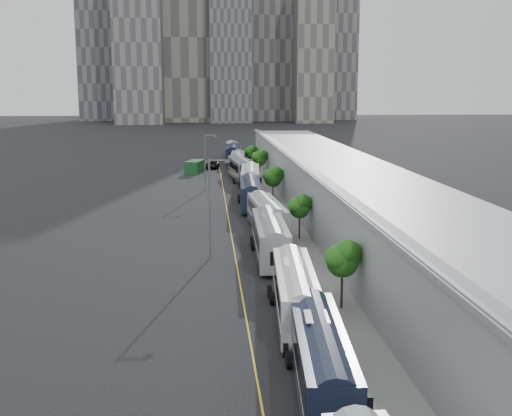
{
  "coord_description": "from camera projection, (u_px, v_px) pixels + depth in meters",
  "views": [
    {
      "loc": [
        -4.13,
        -10.01,
        15.95
      ],
      "look_at": [
        1.27,
        59.81,
        3.0
      ],
      "focal_mm": 45.0,
      "sensor_mm": 36.0,
      "label": 1
    }
  ],
  "objects": [
    {
      "name": "shipping_container",
      "position": [
        195.0,
        167.0,
        124.55
      ],
      "size": [
        4.0,
        6.3,
        2.4
      ],
      "primitive_type": "cube",
      "rotation": [
        0.0,
        0.0,
        -0.26
      ],
      "color": "#133E1B",
      "rests_on": "ground"
    },
    {
      "name": "bus_9",
      "position": [
        233.0,
        156.0,
        140.63
      ],
      "size": [
        3.72,
        14.08,
        4.07
      ],
      "rotation": [
        0.0,
        0.0,
        -0.07
      ],
      "color": "black",
      "rests_on": "ground"
    },
    {
      "name": "bus_10",
      "position": [
        233.0,
        151.0,
        154.49
      ],
      "size": [
        2.95,
        12.26,
        3.56
      ],
      "rotation": [
        0.0,
        0.0,
        0.04
      ],
      "color": "silver",
      "rests_on": "ground"
    },
    {
      "name": "bus_5",
      "position": [
        250.0,
        196.0,
        87.75
      ],
      "size": [
        3.26,
        13.53,
        3.93
      ],
      "rotation": [
        0.0,
        0.0,
        -0.04
      ],
      "color": "#161F32",
      "rests_on": "ground"
    },
    {
      "name": "suv",
      "position": [
        212.0,
        165.0,
        131.81
      ],
      "size": [
        3.27,
        5.87,
        1.55
      ],
      "primitive_type": "imported",
      "rotation": [
        0.0,
        0.0,
        -0.13
      ],
      "color": "black",
      "rests_on": "ground"
    },
    {
      "name": "sidewalk",
      "position": [
        332.0,
        243.0,
        67.62
      ],
      "size": [
        10.0,
        170.0,
        0.12
      ],
      "primitive_type": "cube",
      "color": "gray",
      "rests_on": "ground"
    },
    {
      "name": "bus_8",
      "position": [
        238.0,
        163.0,
        126.77
      ],
      "size": [
        3.62,
        13.26,
        3.83
      ],
      "rotation": [
        0.0,
        0.0,
        -0.08
      ],
      "color": "#A7AAB1",
      "rests_on": "ground"
    },
    {
      "name": "bus_3",
      "position": [
        270.0,
        242.0,
        61.0
      ],
      "size": [
        3.13,
        13.83,
        4.02
      ],
      "rotation": [
        0.0,
        0.0,
        -0.03
      ],
      "color": "gray",
      "rests_on": "ground"
    },
    {
      "name": "bus_2",
      "position": [
        295.0,
        297.0,
        44.87
      ],
      "size": [
        3.54,
        13.34,
        3.86
      ],
      "rotation": [
        0.0,
        0.0,
        -0.07
      ],
      "color": "white",
      "rests_on": "ground"
    },
    {
      "name": "bus_4",
      "position": [
        267.0,
        219.0,
        72.11
      ],
      "size": [
        3.58,
        13.47,
        3.89
      ],
      "rotation": [
        0.0,
        0.0,
        0.07
      ],
      "color": "#A0A2AA",
      "rests_on": "ground"
    },
    {
      "name": "tree_1",
      "position": [
        343.0,
        257.0,
        46.47
      ],
      "size": [
        2.38,
        2.38,
        5.22
      ],
      "color": "black",
      "rests_on": "ground"
    },
    {
      "name": "bus_1",
      "position": [
        321.0,
        365.0,
        33.89
      ],
      "size": [
        3.53,
        13.08,
        3.78
      ],
      "rotation": [
        0.0,
        0.0,
        -0.07
      ],
      "color": "black",
      "rests_on": "ground"
    },
    {
      "name": "bus_6",
      "position": [
        250.0,
        181.0,
        101.11
      ],
      "size": [
        3.83,
        14.16,
        4.09
      ],
      "rotation": [
        0.0,
        0.0,
        -0.07
      ],
      "color": "silver",
      "rests_on": "ground"
    },
    {
      "name": "tree_3",
      "position": [
        273.0,
        175.0,
        93.27
      ],
      "size": [
        2.64,
        2.64,
        5.0
      ],
      "color": "black",
      "rests_on": "ground"
    },
    {
      "name": "tree_2",
      "position": [
        300.0,
        205.0,
        68.44
      ],
      "size": [
        2.18,
        2.18,
        4.88
      ],
      "color": "black",
      "rests_on": "ground"
    },
    {
      "name": "tree_4",
      "position": [
        259.0,
        157.0,
        116.81
      ],
      "size": [
        2.63,
        2.63,
        5.23
      ],
      "color": "black",
      "rests_on": "ground"
    },
    {
      "name": "tree_5",
      "position": [
        251.0,
        151.0,
        136.87
      ],
      "size": [
        2.53,
        2.53,
        4.23
      ],
      "color": "black",
      "rests_on": "ground"
    },
    {
      "name": "skyline",
      "position": [
        207.0,
        19.0,
        321.38
      ],
      "size": [
        145.0,
        64.0,
        120.0
      ],
      "color": "slate",
      "rests_on": "ground"
    },
    {
      "name": "street_lamp_far",
      "position": [
        206.0,
        159.0,
        102.05
      ],
      "size": [
        2.04,
        0.22,
        8.93
      ],
      "color": "#59595E",
      "rests_on": "ground"
    },
    {
      "name": "lane_line",
      "position": [
        233.0,
        245.0,
        66.84
      ],
      "size": [
        0.12,
        160.0,
        0.02
      ],
      "primitive_type": "cube",
      "color": "gold",
      "rests_on": "ground"
    },
    {
      "name": "bus_7",
      "position": [
        240.0,
        170.0,
        114.99
      ],
      "size": [
        4.05,
        13.92,
        4.01
      ],
      "rotation": [
        0.0,
        0.0,
        0.09
      ],
      "color": "slate",
      "rests_on": "ground"
    },
    {
      "name": "depot",
      "position": [
        371.0,
        210.0,
        67.3
      ],
      "size": [
        12.45,
        160.4,
        7.2
      ],
      "color": "gray",
      "rests_on": "ground"
    },
    {
      "name": "street_lamp_near",
      "position": [
        212.0,
        202.0,
        60.75
      ],
      "size": [
        2.04,
        0.22,
        9.51
      ],
      "color": "#59595E",
      "rests_on": "ground"
    }
  ]
}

